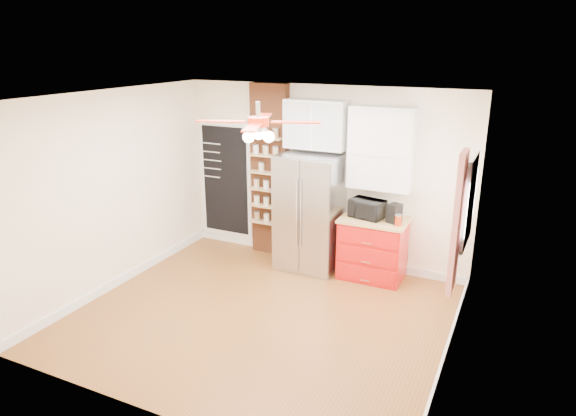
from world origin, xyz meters
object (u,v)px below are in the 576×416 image
at_px(coffee_maker, 394,213).
at_px(canister_left, 398,221).
at_px(red_cabinet, 373,248).
at_px(pantry_jar_oats, 262,167).
at_px(fridge, 310,212).
at_px(ceiling_fan, 258,122).
at_px(toaster_oven, 367,209).

distance_m(coffee_maker, canister_left, 0.15).
height_order(red_cabinet, pantry_jar_oats, pantry_jar_oats).
relative_size(red_cabinet, pantry_jar_oats, 7.26).
bearing_deg(canister_left, fridge, 176.26).
bearing_deg(ceiling_fan, canister_left, 50.09).
distance_m(toaster_oven, canister_left, 0.51).
bearing_deg(toaster_oven, fridge, -164.74).
relative_size(toaster_oven, coffee_maker, 1.78).
relative_size(toaster_oven, pantry_jar_oats, 3.63).
xyz_separation_m(red_cabinet, toaster_oven, (-0.12, 0.01, 0.58)).
relative_size(ceiling_fan, canister_left, 9.81).
xyz_separation_m(red_cabinet, coffee_maker, (0.29, -0.03, 0.58)).
bearing_deg(ceiling_fan, fridge, 91.76).
height_order(ceiling_fan, canister_left, ceiling_fan).
bearing_deg(canister_left, pantry_jar_oats, 173.41).
xyz_separation_m(toaster_oven, pantry_jar_oats, (-1.74, 0.11, 0.41)).
bearing_deg(red_cabinet, ceiling_fan, -118.71).
xyz_separation_m(fridge, red_cabinet, (0.97, 0.05, -0.42)).
relative_size(coffee_maker, pantry_jar_oats, 2.04).
xyz_separation_m(red_cabinet, canister_left, (0.37, -0.14, 0.52)).
relative_size(toaster_oven, canister_left, 3.30).
bearing_deg(coffee_maker, fridge, -155.50).
bearing_deg(canister_left, coffee_maker, 128.01).
distance_m(fridge, pantry_jar_oats, 1.07).
distance_m(coffee_maker, pantry_jar_oats, 2.19).
bearing_deg(fridge, pantry_jar_oats, 169.17).
height_order(toaster_oven, coffee_maker, coffee_maker).
distance_m(ceiling_fan, canister_left, 2.48).
height_order(red_cabinet, toaster_oven, toaster_oven).
xyz_separation_m(toaster_oven, coffee_maker, (0.40, -0.04, 0.00)).
bearing_deg(pantry_jar_oats, toaster_oven, -3.59).
relative_size(fridge, coffee_maker, 6.63).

